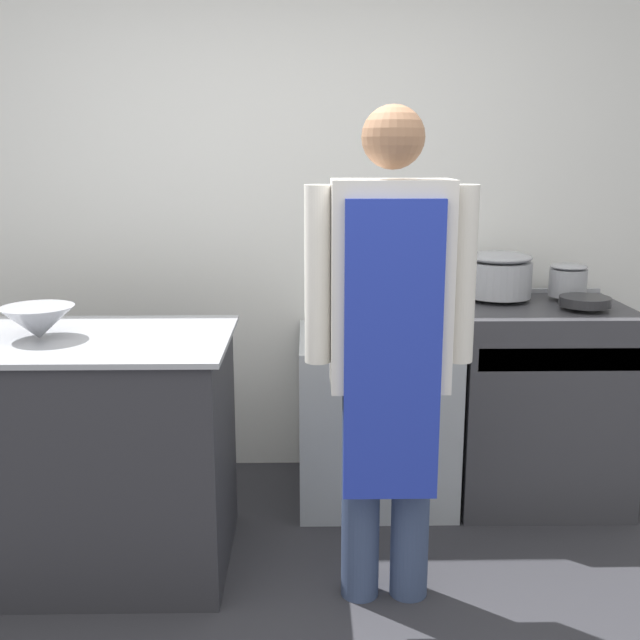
# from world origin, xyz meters

# --- Properties ---
(wall_back) EXTENTS (8.00, 0.05, 2.70)m
(wall_back) POSITION_xyz_m (0.00, 1.94, 1.35)
(wall_back) COLOR white
(wall_back) RESTS_ON ground_plane
(prep_counter) EXTENTS (1.37, 0.75, 0.93)m
(prep_counter) POSITION_xyz_m (-0.88, 0.95, 0.47)
(prep_counter) COLOR #2D2D33
(prep_counter) RESTS_ON ground_plane
(stove) EXTENTS (0.77, 0.66, 0.95)m
(stove) POSITION_xyz_m (1.17, 1.53, 0.47)
(stove) COLOR #38383D
(stove) RESTS_ON ground_plane
(fridge_unit) EXTENTS (0.71, 0.68, 0.78)m
(fridge_unit) POSITION_xyz_m (0.42, 1.55, 0.39)
(fridge_unit) COLOR #A8ADB2
(fridge_unit) RESTS_ON ground_plane
(person_cook) EXTENTS (0.58, 0.24, 1.77)m
(person_cook) POSITION_xyz_m (0.38, 0.70, 1.00)
(person_cook) COLOR #38476B
(person_cook) RESTS_ON ground_plane
(mixing_bowl) EXTENTS (0.27, 0.27, 0.12)m
(mixing_bowl) POSITION_xyz_m (-0.91, 0.93, 0.99)
(mixing_bowl) COLOR #9EA0A8
(mixing_bowl) RESTS_ON prep_counter
(stock_pot) EXTENTS (0.31, 0.31, 0.21)m
(stock_pot) POSITION_xyz_m (1.00, 1.65, 1.06)
(stock_pot) COLOR #9EA0A8
(stock_pot) RESTS_ON stove
(saute_pan) EXTENTS (0.22, 0.22, 0.04)m
(saute_pan) POSITION_xyz_m (1.33, 1.42, 0.97)
(saute_pan) COLOR #262628
(saute_pan) RESTS_ON stove
(sauce_pot) EXTENTS (0.17, 0.17, 0.16)m
(sauce_pot) POSITION_xyz_m (1.33, 1.65, 1.03)
(sauce_pot) COLOR #9EA0A8
(sauce_pot) RESTS_ON stove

